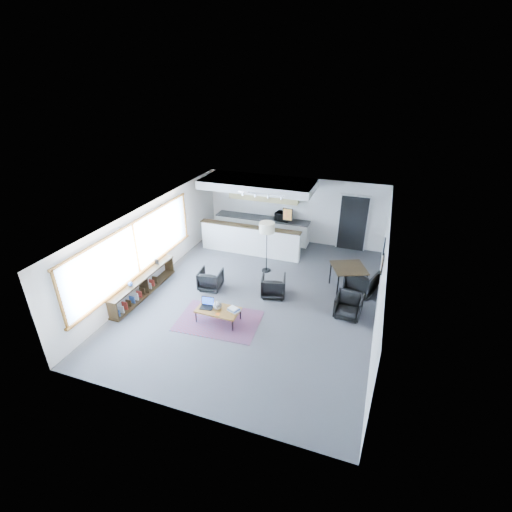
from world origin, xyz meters
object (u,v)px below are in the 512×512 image
(microwave, at_px, (283,216))
(armchair_right, at_px, (273,285))
(book_stack, at_px, (234,309))
(dining_chair_far, at_px, (361,282))
(ceramic_pot, at_px, (217,305))
(dining_table, at_px, (349,269))
(coffee_table, at_px, (218,310))
(armchair_left, at_px, (211,279))
(floor_lamp, at_px, (267,229))
(laptop, at_px, (207,304))
(dining_chair_near, at_px, (348,306))

(microwave, bearing_deg, armchair_right, -68.36)
(book_stack, height_order, dining_chair_far, dining_chair_far)
(ceramic_pot, relative_size, dining_table, 0.18)
(coffee_table, bearing_deg, microwave, 88.52)
(armchair_left, relative_size, floor_lamp, 0.39)
(floor_lamp, bearing_deg, laptop, -102.77)
(book_stack, height_order, dining_table, dining_table)
(ceramic_pot, height_order, armchair_right, armchair_right)
(microwave, bearing_deg, dining_chair_far, -30.57)
(laptop, distance_m, dining_chair_near, 3.93)
(laptop, distance_m, dining_chair_far, 4.78)
(armchair_left, relative_size, microwave, 1.22)
(armchair_right, distance_m, dining_chair_near, 2.31)
(book_stack, distance_m, armchair_right, 1.78)
(dining_table, bearing_deg, coffee_table, -138.12)
(armchair_left, relative_size, dining_chair_far, 0.99)
(laptop, xyz_separation_m, ceramic_pot, (0.32, -0.03, 0.04))
(coffee_table, bearing_deg, book_stack, 11.65)
(coffee_table, height_order, floor_lamp, floor_lamp)
(book_stack, xyz_separation_m, floor_lamp, (-0.06, 3.07, 1.12))
(coffee_table, relative_size, ceramic_pot, 5.09)
(dining_chair_far, distance_m, microwave, 4.43)
(coffee_table, bearing_deg, dining_chair_near, 24.15)
(laptop, height_order, dining_chair_near, laptop)
(ceramic_pot, distance_m, dining_chair_near, 3.65)
(book_stack, height_order, microwave, microwave)
(armchair_left, bearing_deg, ceramic_pot, 115.36)
(laptop, relative_size, ceramic_pot, 1.66)
(coffee_table, xyz_separation_m, book_stack, (0.43, 0.08, 0.07))
(microwave, bearing_deg, ceramic_pot, -82.73)
(ceramic_pot, xyz_separation_m, armchair_left, (-0.92, 1.48, -0.15))
(armchair_left, height_order, dining_chair_near, armchair_left)
(laptop, bearing_deg, armchair_left, 105.29)
(coffee_table, height_order, armchair_left, armchair_left)
(floor_lamp, bearing_deg, dining_chair_far, -6.20)
(laptop, height_order, armchair_right, armchair_right)
(laptop, xyz_separation_m, armchair_left, (-0.60, 1.46, -0.11))
(dining_chair_near, distance_m, dining_chair_far, 1.39)
(dining_table, xyz_separation_m, dining_chair_far, (0.42, -0.00, -0.39))
(armchair_right, bearing_deg, microwave, -91.20)
(armchair_right, distance_m, floor_lamp, 1.96)
(coffee_table, distance_m, dining_chair_far, 4.53)
(coffee_table, bearing_deg, dining_chair_far, 39.20)
(book_stack, bearing_deg, laptop, -176.36)
(dining_chair_far, bearing_deg, ceramic_pot, 57.18)
(laptop, relative_size, floor_lamp, 0.22)
(floor_lamp, distance_m, dining_chair_far, 3.42)
(ceramic_pot, distance_m, dining_table, 4.23)
(floor_lamp, relative_size, dining_chair_far, 2.50)
(armchair_left, distance_m, dining_chair_near, 4.28)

